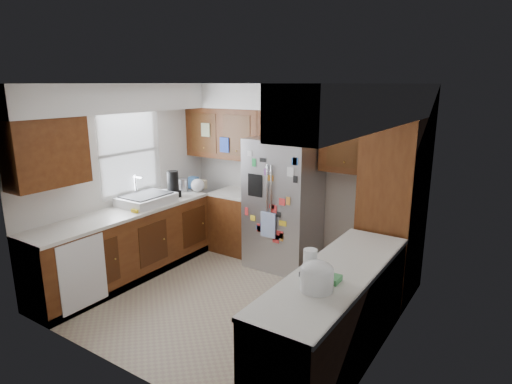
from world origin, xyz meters
TOP-DOWN VIEW (x-y plane):
  - floor at (0.00, 0.00)m, footprint 3.60×3.60m
  - room_shell at (-0.11, 0.36)m, footprint 3.64×3.24m
  - left_counter_run at (-1.36, 0.03)m, footprint 1.36×3.20m
  - right_counter_run at (1.50, -0.47)m, footprint 0.63×2.25m
  - pantry at (1.50, 1.15)m, footprint 0.60×0.90m
  - fridge at (-0.00, 1.20)m, footprint 0.90×0.79m
  - bridge_cabinet at (0.00, 1.43)m, footprint 0.96×0.34m
  - fridge_top_items at (-0.04, 1.38)m, footprint 0.81×0.30m
  - sink_assembly at (-1.50, 0.10)m, footprint 0.52×0.73m
  - left_counter_clutter at (-1.45, 0.82)m, footprint 0.37×0.77m
  - rice_cooker at (1.50, -0.90)m, footprint 0.28×0.27m
  - paper_towel at (1.37, -0.75)m, footprint 0.11×0.11m

SIDE VIEW (x-z plane):
  - floor at x=0.00m, z-range 0.00..0.00m
  - right_counter_run at x=1.50m, z-range -0.04..0.88m
  - left_counter_run at x=-1.36m, z-range -0.03..0.89m
  - fridge at x=0.00m, z-range 0.00..1.80m
  - sink_assembly at x=-1.50m, z-range 0.80..1.17m
  - rice_cooker at x=1.50m, z-range 0.92..1.16m
  - paper_towel at x=1.37m, z-range 0.92..1.18m
  - left_counter_clutter at x=-1.45m, z-range 0.86..1.24m
  - pantry at x=1.50m, z-range 0.00..2.15m
  - room_shell at x=-0.11m, z-range 0.56..3.08m
  - bridge_cabinet at x=0.00m, z-range 1.80..2.15m
  - fridge_top_items at x=-0.04m, z-range 2.14..2.41m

